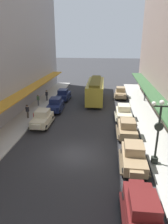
# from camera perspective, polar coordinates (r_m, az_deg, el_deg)

# --- Properties ---
(ground_plane) EXTENTS (200.00, 200.00, 0.00)m
(ground_plane) POSITION_cam_1_polar(r_m,az_deg,el_deg) (18.07, -2.29, -11.74)
(ground_plane) COLOR #2D2D30
(sidewalk_right) EXTENTS (3.00, 60.00, 0.15)m
(sidewalk_right) POSITION_cam_1_polar(r_m,az_deg,el_deg) (18.53, 21.85, -12.14)
(sidewalk_right) COLOR #B7B5AD
(sidewalk_right) RESTS_ON ground
(parked_car_0) EXTENTS (2.19, 4.28, 1.84)m
(parked_car_0) POSITION_cam_1_polar(r_m,az_deg,el_deg) (25.63, 10.99, -0.09)
(parked_car_0) COLOR beige
(parked_car_0) RESTS_ON ground
(parked_car_1) EXTENTS (2.31, 4.32, 1.84)m
(parked_car_1) POSITION_cam_1_polar(r_m,az_deg,el_deg) (28.44, -7.98, 2.04)
(parked_car_1) COLOR #19234C
(parked_car_1) RESTS_ON ground
(parked_car_2) EXTENTS (2.17, 4.27, 1.84)m
(parked_car_2) POSITION_cam_1_polar(r_m,az_deg,el_deg) (33.66, -5.75, 4.86)
(parked_car_2) COLOR #19234C
(parked_car_2) RESTS_ON ground
(parked_car_3) EXTENTS (2.17, 4.27, 1.84)m
(parked_car_3) POSITION_cam_1_polar(r_m,az_deg,el_deg) (21.28, 11.93, -4.28)
(parked_car_3) COLOR #997F5B
(parked_car_3) RESTS_ON ground
(parked_car_4) EXTENTS (2.27, 4.30, 1.84)m
(parked_car_4) POSITION_cam_1_polar(r_m,az_deg,el_deg) (35.24, 10.13, 5.31)
(parked_car_4) COLOR #997F5B
(parked_car_4) RESTS_ON ground
(parked_car_5) EXTENTS (2.22, 4.29, 1.84)m
(parked_car_5) POSITION_cam_1_polar(r_m,az_deg,el_deg) (12.29, 15.96, -24.63)
(parked_car_5) COLOR #591919
(parked_car_5) RESTS_ON ground
(parked_car_6) EXTENTS (2.19, 4.28, 1.84)m
(parked_car_6) POSITION_cam_1_polar(r_m,az_deg,el_deg) (16.53, 13.65, -11.74)
(parked_car_6) COLOR #997F5B
(parked_car_6) RESTS_ON ground
(parked_car_7) EXTENTS (2.17, 4.27, 1.84)m
(parked_car_7) POSITION_cam_1_polar(r_m,az_deg,el_deg) (23.82, -11.56, -1.65)
(parked_car_7) COLOR beige
(parked_car_7) RESTS_ON ground
(streetcar) EXTENTS (2.70, 9.65, 3.46)m
(streetcar) POSITION_cam_1_polar(r_m,az_deg,el_deg) (32.77, 3.19, 6.25)
(streetcar) COLOR gold
(streetcar) RESTS_ON ground
(lamp_post_with_clock) EXTENTS (1.42, 0.44, 5.16)m
(lamp_post_with_clock) POSITION_cam_1_polar(r_m,az_deg,el_deg) (16.35, 19.98, -4.72)
(lamp_post_with_clock) COLOR black
(lamp_post_with_clock) RESTS_ON sidewalk_right
(fire_hydrant) EXTENTS (0.24, 0.24, 0.82)m
(fire_hydrant) POSITION_cam_1_polar(r_m,az_deg,el_deg) (25.93, -13.68, -0.96)
(fire_hydrant) COLOR #B21E19
(fire_hydrant) RESTS_ON sidewalk_left
(pedestrian_0) EXTENTS (0.36, 0.24, 1.64)m
(pedestrian_0) POSITION_cam_1_polar(r_m,az_deg,el_deg) (34.12, 16.56, 4.42)
(pedestrian_0) COLOR slate
(pedestrian_0) RESTS_ON sidewalk_right
(pedestrian_1) EXTENTS (0.36, 0.24, 1.64)m
(pedestrian_1) POSITION_cam_1_polar(r_m,az_deg,el_deg) (30.95, -12.63, 3.27)
(pedestrian_1) COLOR slate
(pedestrian_1) RESTS_ON sidewalk_left
(pedestrian_2) EXTENTS (0.36, 0.28, 1.67)m
(pedestrian_2) POSITION_cam_1_polar(r_m,az_deg,el_deg) (26.24, -15.44, 0.17)
(pedestrian_2) COLOR #4C4238
(pedestrian_2) RESTS_ON sidewalk_left
(pedestrian_3) EXTENTS (0.36, 0.28, 1.67)m
(pedestrian_3) POSITION_cam_1_polar(r_m,az_deg,el_deg) (33.31, -10.34, 4.61)
(pedestrian_3) COLOR #2D2D33
(pedestrian_3) RESTS_ON sidewalk_left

